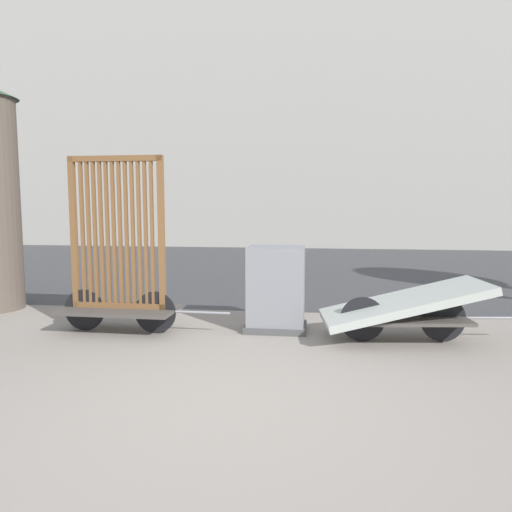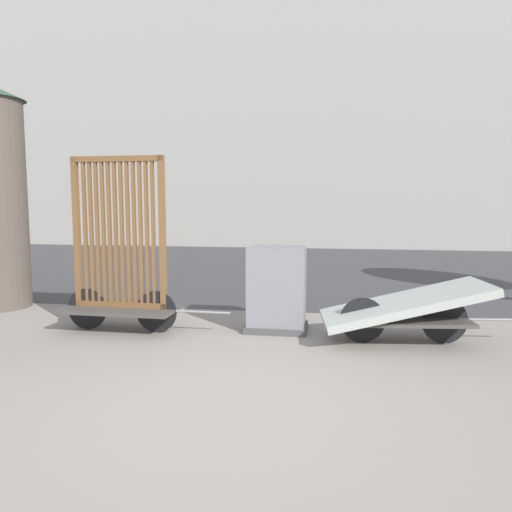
% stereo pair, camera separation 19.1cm
% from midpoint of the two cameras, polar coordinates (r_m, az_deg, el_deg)
% --- Properties ---
extents(ground_plane, '(60.00, 60.00, 0.00)m').
position_cam_midpoint_polar(ground_plane, '(4.20, -5.21, -16.83)').
color(ground_plane, gray).
extents(road_strip, '(56.00, 10.11, 0.01)m').
position_cam_midpoint_polar(road_strip, '(12.49, 3.32, -1.27)').
color(road_strip, '#424244').
rests_on(road_strip, ground_plane).
extents(building_facade, '(48.00, 4.00, 12.04)m').
position_cam_midpoint_polar(building_facade, '(19.91, 4.92, 18.97)').
color(building_facade, '#B2ADA3').
rests_on(building_facade, ground_plane).
extents(bike_cart_with_bedframe, '(2.16, 0.77, 2.20)m').
position_cam_midpoint_polar(bike_cart_with_bedframe, '(6.50, -16.25, -1.55)').
color(bike_cart_with_bedframe, '#4C4742').
rests_on(bike_cart_with_bedframe, ground_plane).
extents(bike_cart_with_mattress, '(2.40, 1.12, 0.73)m').
position_cam_midpoint_polar(bike_cart_with_mattress, '(6.09, 15.64, -5.66)').
color(bike_cart_with_mattress, '#4C4742').
rests_on(bike_cart_with_mattress, ground_plane).
extents(utility_cabinet, '(0.77, 0.57, 1.08)m').
position_cam_midpoint_polar(utility_cabinet, '(6.36, 1.45, -4.13)').
color(utility_cabinet, '#4C4C4C').
rests_on(utility_cabinet, ground_plane).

